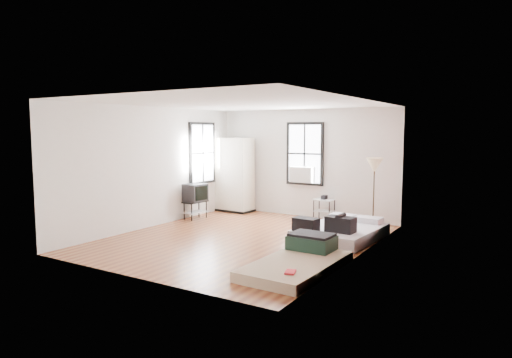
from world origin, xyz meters
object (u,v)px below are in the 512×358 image
Objects in this scene: wardrobe at (235,175)px; tv_stand at (195,194)px; mattress_bare at (300,260)px; floor_lamp at (374,169)px; mattress_main at (340,231)px; side_table at (324,204)px.

wardrobe reaches higher than tv_stand.
mattress_bare is 1.28× the size of floor_lamp.
wardrobe is (-3.74, 1.61, 0.85)m from mattress_main.
side_table is 1.94m from floor_lamp.
side_table is at bearing 4.64° from wardrobe.
wardrobe is at bearing 136.95° from mattress_bare.
wardrobe is 4.22m from floor_lamp.
tv_stand is (-4.36, -0.78, -0.77)m from floor_lamp.
wardrobe is 2.27× the size of tv_stand.
mattress_main is 0.98× the size of wardrobe.
wardrobe reaches higher than mattress_main.
mattress_main is 1.22× the size of floor_lamp.
side_table is at bearing 33.52° from tv_stand.
mattress_bare is at bearing -93.98° from floor_lamp.
mattress_bare is 1.04× the size of wardrobe.
mattress_bare is (0.19, -2.25, -0.03)m from mattress_main.
mattress_bare is 4.14m from side_table.
mattress_bare is 4.81m from tv_stand.
floor_lamp is (1.48, -0.76, 0.99)m from side_table.
floor_lamp is at bearing 69.97° from mattress_main.
mattress_main is 2.24× the size of tv_stand.
tv_stand is (-0.21, -1.47, -0.38)m from wardrobe.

